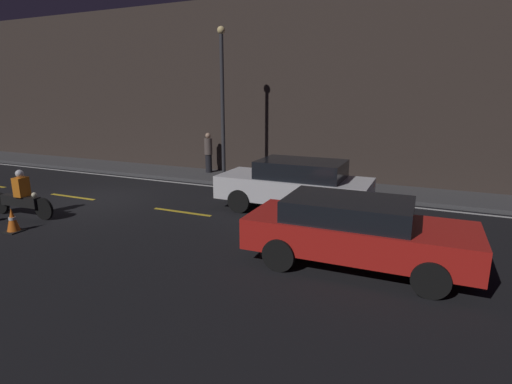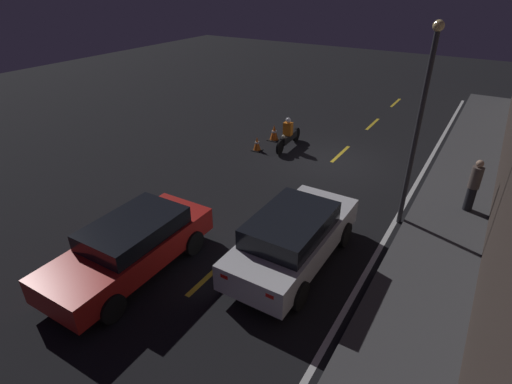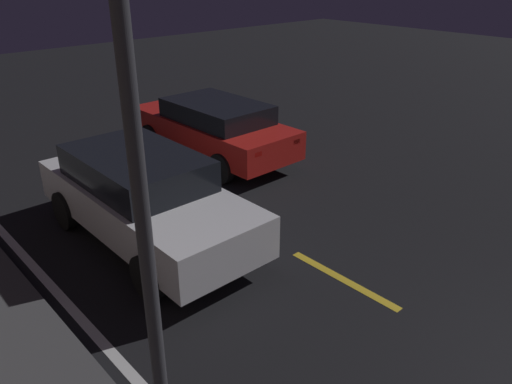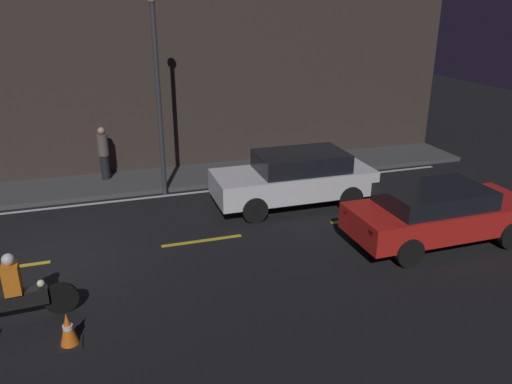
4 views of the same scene
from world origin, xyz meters
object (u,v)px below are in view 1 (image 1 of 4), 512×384
taxi_red (356,230)px  sedan_white (295,184)px  pedestrian (208,152)px  street_lamp (222,100)px  traffic_cone_mid (12,220)px  motorcycle (21,198)px

taxi_red → sedan_white: bearing=125.2°
pedestrian → street_lamp: street_lamp is taller
street_lamp → taxi_red: bearing=-41.7°
traffic_cone_mid → motorcycle: bearing=135.0°
taxi_red → pedestrian: size_ratio=2.66×
motorcycle → pedestrian: size_ratio=1.37×
traffic_cone_mid → street_lamp: street_lamp is taller
sedan_white → pedestrian: bearing=-34.9°
taxi_red → traffic_cone_mid: 8.57m
sedan_white → traffic_cone_mid: 7.72m
taxi_red → traffic_cone_mid: bearing=-170.8°
sedan_white → traffic_cone_mid: size_ratio=7.30×
street_lamp → sedan_white: bearing=-28.8°
sedan_white → taxi_red: bearing=126.0°
motorcycle → pedestrian: 7.64m
sedan_white → traffic_cone_mid: bearing=38.5°
motorcycle → street_lamp: (3.57, 5.69, 2.68)m
sedan_white → motorcycle: 8.00m
sedan_white → street_lamp: bearing=-28.6°
sedan_white → traffic_cone_mid: sedan_white is taller
motorcycle → street_lamp: 7.23m
sedan_white → street_lamp: street_lamp is taller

